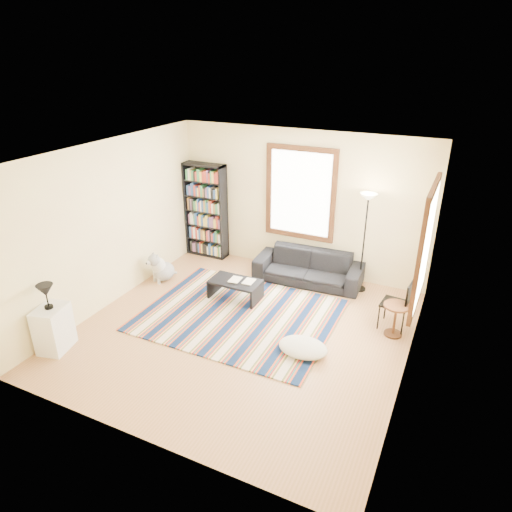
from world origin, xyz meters
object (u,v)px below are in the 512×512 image
at_px(sofa, 308,267).
at_px(white_cabinet, 54,328).
at_px(bookshelf, 206,211).
at_px(coffee_table, 235,290).
at_px(floor_lamp, 364,244).
at_px(folding_chair, 395,304).
at_px(side_table, 395,320).
at_px(dog, 164,266).
at_px(floor_cushion, 303,347).

xyz_separation_m(sofa, white_cabinet, (-2.67, -3.68, 0.05)).
bearing_deg(bookshelf, coffee_table, -45.14).
distance_m(bookshelf, floor_lamp, 3.39).
bearing_deg(folding_chair, floor_lamp, 134.00).
relative_size(sofa, white_cabinet, 2.91).
distance_m(coffee_table, floor_lamp, 2.44).
distance_m(side_table, folding_chair, 0.28).
bearing_deg(floor_lamp, dog, -160.66).
distance_m(side_table, white_cabinet, 5.17).
xyz_separation_m(coffee_table, floor_lamp, (1.93, 1.30, 0.75)).
bearing_deg(coffee_table, folding_chair, 5.67).
height_order(sofa, folding_chair, folding_chair).
xyz_separation_m(floor_cushion, side_table, (1.12, 1.05, 0.18)).
xyz_separation_m(bookshelf, side_table, (4.24, -1.42, -0.73)).
bearing_deg(coffee_table, side_table, 1.03).
distance_m(sofa, white_cabinet, 4.55).
bearing_deg(bookshelf, floor_cushion, -38.40).
relative_size(coffee_table, side_table, 1.67).
bearing_deg(floor_cushion, bookshelf, 141.60).
distance_m(bookshelf, coffee_table, 2.23).
distance_m(folding_chair, dog, 4.33).
relative_size(floor_cushion, white_cabinet, 1.06).
distance_m(floor_lamp, dog, 3.79).
xyz_separation_m(folding_chair, dog, (-4.32, -0.21, -0.13)).
bearing_deg(coffee_table, floor_cushion, -31.17).
relative_size(sofa, side_table, 3.78).
bearing_deg(dog, bookshelf, 104.78).
bearing_deg(sofa, bookshelf, 170.26).
bearing_deg(white_cabinet, floor_lamp, 32.76).
xyz_separation_m(floor_cushion, folding_chair, (1.07, 1.27, 0.34)).
bearing_deg(bookshelf, sofa, -6.40).
xyz_separation_m(side_table, white_cabinet, (-4.50, -2.53, 0.08)).
bearing_deg(folding_chair, white_cabinet, -142.07).
xyz_separation_m(bookshelf, folding_chair, (4.19, -1.20, -0.57)).
distance_m(bookshelf, white_cabinet, 4.01).
relative_size(floor_cushion, folding_chair, 0.86).
height_order(bookshelf, white_cabinet, bookshelf).
bearing_deg(floor_lamp, floor_cushion, -96.88).
bearing_deg(dog, white_cabinet, -72.48).
height_order(sofa, dog, sofa).
bearing_deg(side_table, folding_chair, 102.75).
distance_m(coffee_table, side_table, 2.78).
relative_size(white_cabinet, dog, 1.18).
xyz_separation_m(floor_lamp, dog, (-3.53, -1.24, -0.63)).
height_order(sofa, coffee_table, sofa).
height_order(sofa, floor_lamp, floor_lamp).
relative_size(bookshelf, side_table, 3.70).
distance_m(sofa, floor_cushion, 2.31).
bearing_deg(dog, floor_cushion, 2.34).
bearing_deg(white_cabinet, floor_cushion, 10.52).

